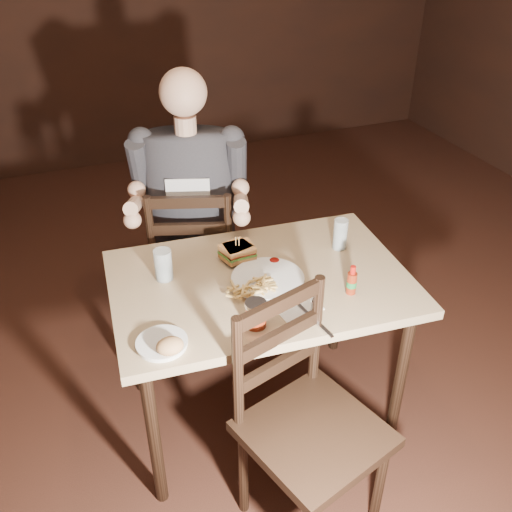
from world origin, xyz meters
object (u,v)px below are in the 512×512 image
object	(u,v)px
main_table	(260,295)
side_plate	(162,344)
chair_far	(195,261)
dinner_plate	(268,280)
glass_right	(340,234)
hot_sauce	(352,280)
glass_left	(163,265)
chair_near	(314,433)
syrup_dispenser	(256,314)
diner	(188,177)

from	to	relation	value
main_table	side_plate	bearing A→B (deg)	-152.16
chair_far	dinner_plate	world-z (taller)	chair_far
chair_far	glass_right	xyz separation A→B (m)	(0.51, -0.57, 0.36)
hot_sauce	glass_right	bearing A→B (deg)	69.30
main_table	dinner_plate	bearing A→B (deg)	-54.46
glass_left	glass_right	bearing A→B (deg)	-3.92
glass_left	chair_near	bearing A→B (deg)	-64.63
main_table	glass_left	bearing A→B (deg)	157.82
hot_sauce	glass_left	bearing A→B (deg)	150.98
glass_right	syrup_dispenser	distance (m)	0.64
glass_right	hot_sauce	world-z (taller)	glass_right
main_table	side_plate	size ratio (longest dim) A/B	7.16
diner	hot_sauce	distance (m)	0.93
side_plate	diner	bearing A→B (deg)	67.88
main_table	diner	world-z (taller)	diner
main_table	glass_right	xyz separation A→B (m)	(0.41, 0.09, 0.15)
diner	dinner_plate	xyz separation A→B (m)	(0.13, -0.64, -0.20)
diner	syrup_dispenser	world-z (taller)	diner
glass_right	side_plate	xyz separation A→B (m)	(-0.87, -0.34, -0.06)
dinner_plate	hot_sauce	distance (m)	0.33
diner	hot_sauce	size ratio (longest dim) A/B	7.83
hot_sauce	syrup_dispenser	xyz separation A→B (m)	(-0.41, -0.05, -0.01)
chair_far	glass_left	distance (m)	0.68
dinner_plate	syrup_dispenser	bearing A→B (deg)	-121.36
hot_sauce	syrup_dispenser	world-z (taller)	hot_sauce
glass_right	chair_near	bearing A→B (deg)	-123.09
diner	dinner_plate	size ratio (longest dim) A/B	3.40
chair_near	hot_sauce	world-z (taller)	chair_near
hot_sauce	side_plate	distance (m)	0.76
main_table	glass_right	distance (m)	0.45
main_table	chair_far	distance (m)	0.70
chair_far	diner	xyz separation A→B (m)	(-0.02, -0.05, 0.50)
dinner_plate	hot_sauce	world-z (taller)	hot_sauce
main_table	syrup_dispenser	xyz separation A→B (m)	(-0.12, -0.26, 0.13)
diner	glass_left	bearing A→B (deg)	-98.75
glass_right	hot_sauce	distance (m)	0.33
diner	syrup_dispenser	size ratio (longest dim) A/B	9.37
chair_far	side_plate	xyz separation A→B (m)	(-0.36, -0.90, 0.30)
chair_far	glass_right	size ratio (longest dim) A/B	6.88
chair_near	diner	size ratio (longest dim) A/B	1.00
syrup_dispenser	side_plate	size ratio (longest dim) A/B	0.59
dinner_plate	diner	bearing A→B (deg)	101.88
chair_far	syrup_dispenser	distance (m)	0.98
glass_left	glass_right	world-z (taller)	glass_right
chair_near	glass_right	distance (m)	0.86
chair_far	glass_left	size ratio (longest dim) A/B	7.25
hot_sauce	side_plate	size ratio (longest dim) A/B	0.71
glass_left	side_plate	bearing A→B (deg)	-105.03
chair_near	diner	xyz separation A→B (m)	(-0.09, 1.18, 0.49)
diner	syrup_dispenser	bearing A→B (deg)	-71.74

